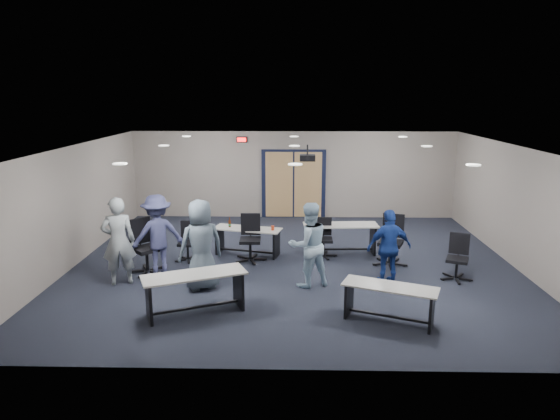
{
  "coord_description": "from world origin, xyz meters",
  "views": [
    {
      "loc": [
        -0.05,
        -10.9,
        3.85
      ],
      "look_at": [
        -0.31,
        -0.3,
        1.35
      ],
      "focal_mm": 32.0,
      "sensor_mm": 36.0,
      "label": 1
    }
  ],
  "objects_px": {
    "table_front_right": "(389,297)",
    "table_back_right": "(340,234)",
    "chair_back_b": "(250,239)",
    "chair_back_c": "(324,238)",
    "chair_loose_right": "(457,258)",
    "chair_back_d": "(391,241)",
    "person_gray": "(118,241)",
    "chair_back_a": "(187,242)",
    "person_lightblue": "(309,245)",
    "person_plaid": "(201,245)",
    "person_navy": "(389,247)",
    "chair_loose_left": "(146,247)",
    "table_front_left": "(195,286)",
    "person_back": "(157,235)",
    "table_back_left": "(247,236)"
  },
  "relations": [
    {
      "from": "table_front_left",
      "to": "table_back_right",
      "type": "relative_size",
      "value": 1.04
    },
    {
      "from": "chair_back_d",
      "to": "person_gray",
      "type": "relative_size",
      "value": 0.63
    },
    {
      "from": "person_lightblue",
      "to": "person_back",
      "type": "relative_size",
      "value": 1.0
    },
    {
      "from": "table_front_left",
      "to": "person_plaid",
      "type": "xyz_separation_m",
      "value": [
        -0.08,
        1.16,
        0.41
      ]
    },
    {
      "from": "person_gray",
      "to": "person_lightblue",
      "type": "height_order",
      "value": "person_gray"
    },
    {
      "from": "chair_back_a",
      "to": "chair_back_d",
      "type": "relative_size",
      "value": 0.79
    },
    {
      "from": "person_plaid",
      "to": "person_lightblue",
      "type": "relative_size",
      "value": 1.05
    },
    {
      "from": "table_front_left",
      "to": "person_gray",
      "type": "xyz_separation_m",
      "value": [
        -1.8,
        1.37,
        0.41
      ]
    },
    {
      "from": "table_back_right",
      "to": "person_plaid",
      "type": "xyz_separation_m",
      "value": [
        -2.99,
        -2.34,
        0.42
      ]
    },
    {
      "from": "chair_back_b",
      "to": "chair_loose_right",
      "type": "bearing_deg",
      "value": -15.43
    },
    {
      "from": "table_back_right",
      "to": "person_lightblue",
      "type": "bearing_deg",
      "value": -114.73
    },
    {
      "from": "chair_back_b",
      "to": "chair_back_c",
      "type": "distance_m",
      "value": 1.77
    },
    {
      "from": "chair_back_a",
      "to": "chair_loose_right",
      "type": "height_order",
      "value": "chair_loose_right"
    },
    {
      "from": "table_front_left",
      "to": "chair_back_a",
      "type": "distance_m",
      "value": 2.94
    },
    {
      "from": "chair_loose_left",
      "to": "table_front_right",
      "type": "bearing_deg",
      "value": -70.24
    },
    {
      "from": "chair_back_c",
      "to": "chair_loose_right",
      "type": "relative_size",
      "value": 0.96
    },
    {
      "from": "table_front_right",
      "to": "chair_back_a",
      "type": "xyz_separation_m",
      "value": [
        -4.12,
        3.1,
        0.02
      ]
    },
    {
      "from": "chair_back_d",
      "to": "chair_loose_right",
      "type": "relative_size",
      "value": 1.19
    },
    {
      "from": "chair_back_d",
      "to": "chair_back_b",
      "type": "bearing_deg",
      "value": -162.09
    },
    {
      "from": "chair_back_c",
      "to": "person_lightblue",
      "type": "xyz_separation_m",
      "value": [
        -0.43,
        -1.84,
        0.4
      ]
    },
    {
      "from": "chair_back_a",
      "to": "chair_back_b",
      "type": "height_order",
      "value": "chair_back_b"
    },
    {
      "from": "table_back_left",
      "to": "table_back_right",
      "type": "bearing_deg",
      "value": 18.12
    },
    {
      "from": "person_lightblue",
      "to": "table_front_right",
      "type": "bearing_deg",
      "value": 107.24
    },
    {
      "from": "table_front_right",
      "to": "table_back_right",
      "type": "bearing_deg",
      "value": 119.27
    },
    {
      "from": "table_front_right",
      "to": "person_lightblue",
      "type": "bearing_deg",
      "value": 151.68
    },
    {
      "from": "table_front_right",
      "to": "chair_loose_right",
      "type": "xyz_separation_m",
      "value": [
        1.79,
        2.0,
        0.04
      ]
    },
    {
      "from": "table_front_right",
      "to": "person_plaid",
      "type": "height_order",
      "value": "person_plaid"
    },
    {
      "from": "person_back",
      "to": "person_navy",
      "type": "bearing_deg",
      "value": 146.1
    },
    {
      "from": "table_front_right",
      "to": "person_navy",
      "type": "relative_size",
      "value": 1.07
    },
    {
      "from": "table_back_left",
      "to": "chair_loose_right",
      "type": "distance_m",
      "value": 4.81
    },
    {
      "from": "chair_back_a",
      "to": "chair_back_d",
      "type": "distance_m",
      "value": 4.69
    },
    {
      "from": "chair_back_b",
      "to": "chair_back_d",
      "type": "bearing_deg",
      "value": -5.19
    },
    {
      "from": "chair_loose_right",
      "to": "table_front_left",
      "type": "bearing_deg",
      "value": -138.4
    },
    {
      "from": "chair_back_b",
      "to": "person_back",
      "type": "xyz_separation_m",
      "value": [
        -1.93,
        -0.85,
        0.33
      ]
    },
    {
      "from": "chair_back_c",
      "to": "table_back_right",
      "type": "bearing_deg",
      "value": 35.23
    },
    {
      "from": "chair_back_d",
      "to": "person_gray",
      "type": "distance_m",
      "value": 5.92
    },
    {
      "from": "table_back_left",
      "to": "table_back_right",
      "type": "distance_m",
      "value": 2.27
    },
    {
      "from": "person_plaid",
      "to": "table_front_left",
      "type": "bearing_deg",
      "value": 65.97
    },
    {
      "from": "person_lightblue",
      "to": "chair_loose_left",
      "type": "bearing_deg",
      "value": -33.18
    },
    {
      "from": "person_gray",
      "to": "person_navy",
      "type": "relative_size",
      "value": 1.16
    },
    {
      "from": "chair_back_c",
      "to": "chair_loose_right",
      "type": "xyz_separation_m",
      "value": [
        2.71,
        -1.45,
        0.02
      ]
    },
    {
      "from": "chair_back_b",
      "to": "table_back_left",
      "type": "bearing_deg",
      "value": 101.11
    },
    {
      "from": "chair_back_d",
      "to": "table_front_left",
      "type": "bearing_deg",
      "value": -124.71
    },
    {
      "from": "chair_back_a",
      "to": "table_front_right",
      "type": "bearing_deg",
      "value": -34.86
    },
    {
      "from": "table_front_right",
      "to": "chair_back_b",
      "type": "xyz_separation_m",
      "value": [
        -2.65,
        3.1,
        0.11
      ]
    },
    {
      "from": "person_gray",
      "to": "person_lightblue",
      "type": "distance_m",
      "value": 3.86
    },
    {
      "from": "person_gray",
      "to": "table_front_left",
      "type": "bearing_deg",
      "value": 125.13
    },
    {
      "from": "chair_back_b",
      "to": "chair_back_c",
      "type": "bearing_deg",
      "value": 9.73
    },
    {
      "from": "chair_back_c",
      "to": "person_lightblue",
      "type": "height_order",
      "value": "person_lightblue"
    },
    {
      "from": "table_front_right",
      "to": "table_back_right",
      "type": "height_order",
      "value": "table_back_right"
    }
  ]
}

